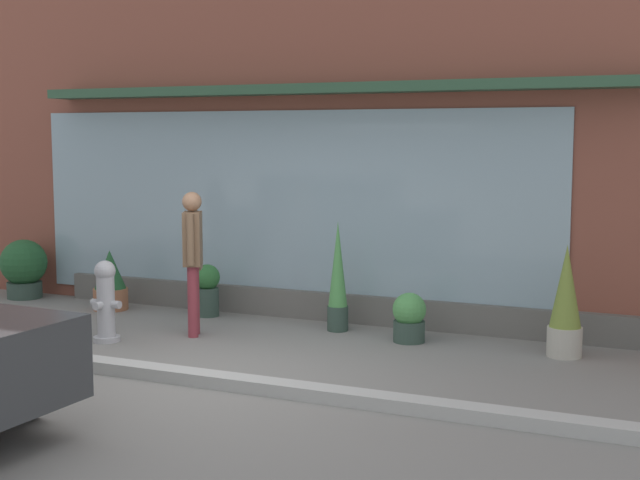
# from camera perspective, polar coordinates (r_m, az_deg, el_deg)

# --- Properties ---
(ground_plane) EXTENTS (60.00, 60.00, 0.00)m
(ground_plane) POSITION_cam_1_polar(r_m,az_deg,el_deg) (8.84, -7.83, -8.72)
(ground_plane) COLOR gray
(curb_strip) EXTENTS (14.00, 0.24, 0.12)m
(curb_strip) POSITION_cam_1_polar(r_m,az_deg,el_deg) (8.66, -8.54, -8.65)
(curb_strip) COLOR #B2B2AD
(curb_strip) RESTS_ON ground_plane
(storefront) EXTENTS (14.00, 0.81, 5.30)m
(storefront) POSITION_cam_1_polar(r_m,az_deg,el_deg) (11.35, 0.48, 7.95)
(storefront) COLOR brown
(storefront) RESTS_ON ground_plane
(fire_hydrant) EXTENTS (0.38, 0.34, 0.94)m
(fire_hydrant) POSITION_cam_1_polar(r_m,az_deg,el_deg) (10.41, -13.61, -3.79)
(fire_hydrant) COLOR #B2B2B7
(fire_hydrant) RESTS_ON ground_plane
(pedestrian_with_handbag) EXTENTS (0.37, 0.64, 1.70)m
(pedestrian_with_handbag) POSITION_cam_1_polar(r_m,az_deg,el_deg) (10.47, -8.16, -0.75)
(pedestrian_with_handbag) COLOR #8E333D
(pedestrian_with_handbag) RESTS_ON ground_plane
(potted_plant_near_hydrant) EXTENTS (0.67, 0.67, 0.85)m
(potted_plant_near_hydrant) POSITION_cam_1_polar(r_m,az_deg,el_deg) (13.52, -18.50, -1.65)
(potted_plant_near_hydrant) COLOR #33473D
(potted_plant_near_hydrant) RESTS_ON ground_plane
(potted_plant_window_center) EXTENTS (0.33, 0.33, 0.68)m
(potted_plant_window_center) POSITION_cam_1_polar(r_m,az_deg,el_deg) (11.64, -7.26, -3.13)
(potted_plant_window_center) COLOR #33473D
(potted_plant_window_center) RESTS_ON ground_plane
(potted_plant_corner_tall) EXTENTS (0.37, 0.37, 1.20)m
(potted_plant_corner_tall) POSITION_cam_1_polar(r_m,az_deg,el_deg) (9.78, 15.51, -3.94)
(potted_plant_corner_tall) COLOR #B7B2A3
(potted_plant_corner_tall) RESTS_ON ground_plane
(potted_plant_window_right) EXTENTS (0.25, 0.25, 1.33)m
(potted_plant_window_right) POSITION_cam_1_polar(r_m,az_deg,el_deg) (10.65, 1.15, -2.48)
(potted_plant_window_right) COLOR #33473D
(potted_plant_window_right) RESTS_ON ground_plane
(potted_plant_by_entrance) EXTENTS (0.47, 0.47, 0.81)m
(potted_plant_by_entrance) POSITION_cam_1_polar(r_m,az_deg,el_deg) (12.30, -13.33, -2.61)
(potted_plant_by_entrance) COLOR #9E6042
(potted_plant_by_entrance) RESTS_ON ground_plane
(potted_plant_low_front) EXTENTS (0.38, 0.38, 0.57)m
(potted_plant_low_front) POSITION_cam_1_polar(r_m,az_deg,el_deg) (10.19, 5.76, -4.95)
(potted_plant_low_front) COLOR #33473D
(potted_plant_low_front) RESTS_ON ground_plane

